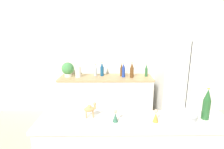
# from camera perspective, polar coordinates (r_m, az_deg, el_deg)

# --- Properties ---
(wall_back) EXTENTS (8.00, 0.06, 2.55)m
(wall_back) POSITION_cam_1_polar(r_m,az_deg,el_deg) (4.05, 3.98, 5.18)
(wall_back) COLOR silver
(wall_back) RESTS_ON ground_plane
(back_counter) EXTENTS (1.99, 0.63, 0.93)m
(back_counter) POSITION_cam_1_polar(r_m,az_deg,el_deg) (3.93, -1.95, -7.29)
(back_counter) COLOR silver
(back_counter) RESTS_ON ground_plane
(refrigerator) EXTENTS (0.92, 0.73, 1.74)m
(refrigerator) POSITION_cam_1_polar(r_m,az_deg,el_deg) (4.02, 21.48, -1.69)
(refrigerator) COLOR white
(refrigerator) RESTS_ON ground_plane
(potted_plant) EXTENTS (0.26, 0.26, 0.31)m
(potted_plant) POSITION_cam_1_polar(r_m,az_deg,el_deg) (3.87, -14.22, 1.73)
(potted_plant) COLOR silver
(potted_plant) RESTS_ON back_counter
(paper_towel_roll) EXTENTS (0.11, 0.11, 0.23)m
(paper_towel_roll) POSITION_cam_1_polar(r_m,az_deg,el_deg) (3.79, -11.02, 0.85)
(paper_towel_roll) COLOR white
(paper_towel_roll) RESTS_ON back_counter
(back_bottle_0) EXTENTS (0.08, 0.08, 0.33)m
(back_bottle_0) POSITION_cam_1_polar(r_m,az_deg,el_deg) (3.70, 6.50, 1.36)
(back_bottle_0) COLOR brown
(back_bottle_0) RESTS_ON back_counter
(back_bottle_1) EXTENTS (0.06, 0.06, 0.28)m
(back_bottle_1) POSITION_cam_1_polar(r_m,az_deg,el_deg) (3.81, 3.13, 1.44)
(back_bottle_1) COLOR brown
(back_bottle_1) RESTS_ON back_counter
(back_bottle_2) EXTENTS (0.07, 0.07, 0.31)m
(back_bottle_2) POSITION_cam_1_polar(r_m,az_deg,el_deg) (3.73, 3.80, 1.34)
(back_bottle_2) COLOR navy
(back_bottle_2) RESTS_ON back_counter
(back_bottle_3) EXTENTS (0.08, 0.08, 0.30)m
(back_bottle_3) POSITION_cam_1_polar(r_m,az_deg,el_deg) (3.84, -3.27, 1.69)
(back_bottle_3) COLOR navy
(back_bottle_3) RESTS_ON back_counter
(back_bottle_4) EXTENTS (0.07, 0.07, 0.26)m
(back_bottle_4) POSITION_cam_1_polar(r_m,az_deg,el_deg) (3.85, -5.47, 1.37)
(back_bottle_4) COLOR #B2B7BC
(back_bottle_4) RESTS_ON back_counter
(back_bottle_5) EXTENTS (0.06, 0.06, 0.28)m
(back_bottle_5) POSITION_cam_1_polar(r_m,az_deg,el_deg) (3.84, 11.14, 1.27)
(back_bottle_5) COLOR #2D6033
(back_bottle_5) RESTS_ON back_counter
(wine_bottle) EXTENTS (0.08, 0.08, 0.33)m
(wine_bottle) POSITION_cam_1_polar(r_m,az_deg,el_deg) (2.03, 28.51, -8.59)
(wine_bottle) COLOR #235628
(wine_bottle) RESTS_ON bar_counter
(fruit_bowl) EXTENTS (0.26, 0.26, 0.06)m
(fruit_bowl) POSITION_cam_1_polar(r_m,az_deg,el_deg) (2.00, 22.56, -12.06)
(fruit_bowl) COLOR #B7BABF
(fruit_bowl) RESTS_ON bar_counter
(camel_figurine) EXTENTS (0.13, 0.07, 0.16)m
(camel_figurine) POSITION_cam_1_polar(r_m,az_deg,el_deg) (1.86, -7.20, -11.07)
(camel_figurine) COLOR tan
(camel_figurine) RESTS_ON bar_counter
(wise_man_figurine_blue) EXTENTS (0.06, 0.06, 0.13)m
(wise_man_figurine_blue) POSITION_cam_1_polar(r_m,az_deg,el_deg) (1.82, 14.09, -13.17)
(wise_man_figurine_blue) COLOR #B28933
(wise_man_figurine_blue) RESTS_ON bar_counter
(wise_man_figurine_crimson) EXTENTS (0.05, 0.05, 0.13)m
(wise_man_figurine_crimson) POSITION_cam_1_polar(r_m,az_deg,el_deg) (1.78, 1.10, -13.59)
(wise_man_figurine_crimson) COLOR #33664C
(wise_man_figurine_crimson) RESTS_ON bar_counter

